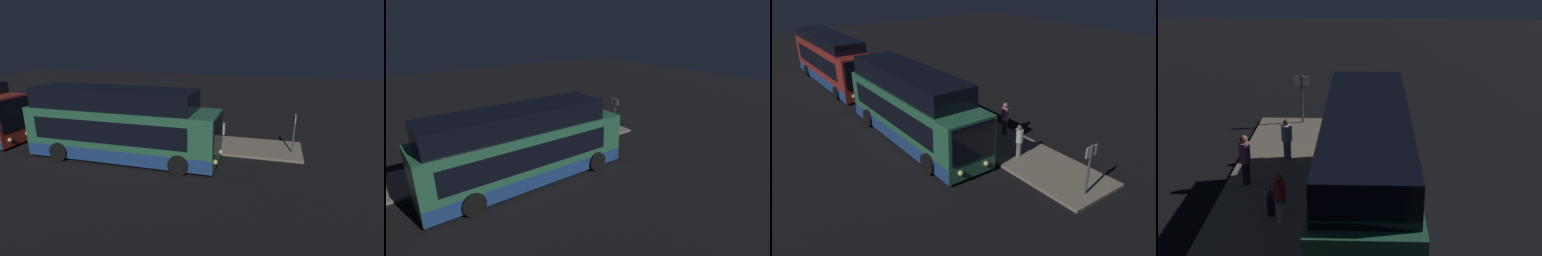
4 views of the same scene
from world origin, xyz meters
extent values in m
plane|color=black|center=(0.00, 0.00, 0.00)|extent=(80.00, 80.00, 0.00)
cube|color=gray|center=(0.00, 3.21, 0.07)|extent=(20.00, 3.21, 0.13)
cube|color=#2D704C|center=(0.45, -0.17, 1.51)|extent=(10.42, 2.58, 2.65)
cube|color=#23478C|center=(0.45, -0.17, 0.53)|extent=(10.37, 2.60, 0.70)
cube|color=black|center=(0.19, -0.17, 1.83)|extent=(8.54, 2.61, 1.17)
cube|color=black|center=(5.68, -0.17, 1.89)|extent=(0.06, 2.27, 1.70)
sphere|color=#F9E58C|center=(5.70, 0.54, 0.63)|extent=(0.24, 0.24, 0.24)
sphere|color=#F9E58C|center=(5.70, -0.87, 0.63)|extent=(0.24, 0.24, 0.24)
cylinder|color=black|center=(3.99, 1.12, 0.52)|extent=(1.03, 0.30, 1.03)
cylinder|color=black|center=(3.99, -1.45, 0.52)|extent=(1.03, 0.30, 1.03)
cylinder|color=black|center=(-2.78, 1.12, 0.52)|extent=(1.03, 0.30, 1.03)
cylinder|color=black|center=(-2.78, -1.45, 0.52)|extent=(1.03, 0.30, 1.03)
cube|color=black|center=(0.04, -0.17, 3.36)|extent=(8.86, 2.37, 1.05)
cube|color=maroon|center=(-12.39, -0.17, 1.62)|extent=(11.32, 2.41, 2.92)
cube|color=#23478C|center=(-12.39, -0.17, 0.51)|extent=(11.26, 2.43, 0.70)
cube|color=black|center=(-12.68, -0.17, 1.97)|extent=(9.28, 2.44, 1.28)
cube|color=black|center=(-6.71, -0.17, 2.05)|extent=(0.06, 2.12, 1.87)
sphere|color=#F9E58C|center=(-6.69, 0.50, 0.61)|extent=(0.24, 0.24, 0.24)
sphere|color=#F9E58C|center=(-6.69, -0.83, 0.61)|extent=(0.24, 0.24, 0.24)
cylinder|color=black|center=(-8.54, 1.04, 0.46)|extent=(0.93, 0.30, 0.93)
cylinder|color=black|center=(-8.54, -1.37, 0.46)|extent=(0.93, 0.30, 0.93)
cylinder|color=black|center=(-15.90, 1.04, 0.46)|extent=(0.93, 0.30, 0.93)
cylinder|color=black|center=(-15.90, -1.37, 0.46)|extent=(0.93, 0.30, 0.93)
cube|color=black|center=(-12.85, -0.17, 3.45)|extent=(9.62, 2.22, 0.73)
cylinder|color=gray|center=(5.30, 2.94, 0.50)|extent=(0.31, 0.31, 0.74)
cylinder|color=silver|center=(5.30, 2.94, 1.20)|extent=(0.45, 0.45, 0.64)
sphere|color=brown|center=(5.30, 2.94, 1.64)|extent=(0.24, 0.24, 0.24)
cylinder|color=silver|center=(0.50, 2.46, 0.50)|extent=(0.32, 0.32, 0.73)
cylinder|color=#BF3333|center=(0.50, 2.46, 1.18)|extent=(0.46, 0.46, 0.64)
sphere|color=brown|center=(0.50, 2.46, 1.62)|extent=(0.24, 0.24, 0.24)
cylinder|color=#2D2D33|center=(3.03, 4.07, 0.55)|extent=(0.35, 0.35, 0.84)
cylinder|color=#CC6B8C|center=(3.03, 4.07, 1.34)|extent=(0.50, 0.50, 0.73)
sphere|color=#9E7051|center=(3.03, 4.07, 1.84)|extent=(0.27, 0.27, 0.27)
cube|color=black|center=(0.94, 2.82, 0.50)|extent=(0.34, 0.20, 0.74)
cylinder|color=black|center=(0.94, 2.82, 0.99)|extent=(0.02, 0.02, 0.24)
cylinder|color=#4C4C51|center=(9.43, 2.82, 1.27)|extent=(0.10, 0.10, 2.27)
cube|color=silver|center=(9.43, 2.82, 2.12)|extent=(0.04, 0.65, 0.46)
camera|label=1|loc=(8.20, -14.09, 6.39)|focal=28.00mm
camera|label=2|loc=(-5.83, -12.62, 7.73)|focal=28.00mm
camera|label=3|loc=(16.98, -8.99, 9.01)|focal=35.00mm
camera|label=4|loc=(-13.92, -0.18, 8.72)|focal=50.00mm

